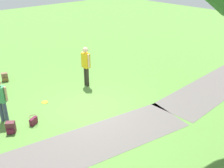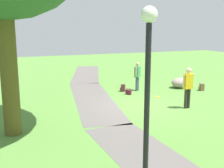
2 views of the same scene
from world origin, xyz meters
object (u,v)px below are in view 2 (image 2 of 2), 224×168
object	(u,v)px
lawn_boulder	(181,83)
spare_backpack_on_lawn	(123,88)
woman_with_handbag	(137,74)
handbag_on_grass	(128,92)
man_near_boulder	(188,85)
backpack_by_boulder	(202,87)
lamp_post	(147,94)
frisbee_on_grass	(157,97)

from	to	relation	value
lawn_boulder	spare_backpack_on_lawn	distance (m)	3.57
lawn_boulder	woman_with_handbag	world-z (taller)	woman_with_handbag
woman_with_handbag	handbag_on_grass	size ratio (longest dim) A/B	4.38
man_near_boulder	backpack_by_boulder	size ratio (longest dim) A/B	4.50
lamp_post	man_near_boulder	world-z (taller)	lamp_post
lawn_boulder	handbag_on_grass	bearing A→B (deg)	96.23
man_near_boulder	handbag_on_grass	distance (m)	3.63
lamp_post	spare_backpack_on_lawn	world-z (taller)	lamp_post
lawn_boulder	frisbee_on_grass	size ratio (longest dim) A/B	5.26
lamp_post	man_near_boulder	xyz separation A→B (m)	(5.62, -5.18, -1.30)
backpack_by_boulder	spare_backpack_on_lawn	size ratio (longest dim) A/B	1.00
lawn_boulder	backpack_by_boulder	bearing A→B (deg)	-149.12
lamp_post	frisbee_on_grass	bearing A→B (deg)	-32.60
man_near_boulder	backpack_by_boulder	distance (m)	4.00
backpack_by_boulder	lawn_boulder	bearing A→B (deg)	30.88
man_near_boulder	frisbee_on_grass	distance (m)	2.46
lamp_post	woman_with_handbag	distance (m)	10.77
lamp_post	handbag_on_grass	xyz separation A→B (m)	(8.89, -3.89, -2.22)
spare_backpack_on_lawn	frisbee_on_grass	size ratio (longest dim) A/B	1.57
lamp_post	man_near_boulder	size ratio (longest dim) A/B	2.14
spare_backpack_on_lawn	handbag_on_grass	bearing A→B (deg)	177.55
man_near_boulder	frisbee_on_grass	world-z (taller)	man_near_boulder
lamp_post	frisbee_on_grass	size ratio (longest dim) A/B	15.12
handbag_on_grass	backpack_by_boulder	size ratio (longest dim) A/B	0.91
man_near_boulder	woman_with_handbag	bearing A→B (deg)	6.31
woman_with_handbag	spare_backpack_on_lawn	xyz separation A→B (m)	(0.11, 0.82, -0.73)
woman_with_handbag	spare_backpack_on_lawn	world-z (taller)	woman_with_handbag
frisbee_on_grass	spare_backpack_on_lawn	bearing A→B (deg)	30.99
woman_with_handbag	lawn_boulder	bearing A→B (deg)	-95.78
handbag_on_grass	backpack_by_boulder	distance (m)	4.28
woman_with_handbag	spare_backpack_on_lawn	size ratio (longest dim) A/B	4.00
lamp_post	lawn_boulder	world-z (taller)	lamp_post
spare_backpack_on_lawn	man_near_boulder	bearing A→B (deg)	-162.70
spare_backpack_on_lawn	backpack_by_boulder	bearing A→B (deg)	-109.22
lawn_boulder	frisbee_on_grass	distance (m)	2.86
lawn_boulder	man_near_boulder	xyz separation A→B (m)	(-3.66, 2.29, 0.76)
woman_with_handbag	man_near_boulder	size ratio (longest dim) A/B	0.89
handbag_on_grass	frisbee_on_grass	size ratio (longest dim) A/B	1.43
man_near_boulder	backpack_by_boulder	xyz separation A→B (m)	(2.58, -2.93, -0.86)
man_near_boulder	spare_backpack_on_lawn	world-z (taller)	man_near_boulder
man_near_boulder	handbag_on_grass	bearing A→B (deg)	21.61
lawn_boulder	lamp_post	bearing A→B (deg)	141.14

